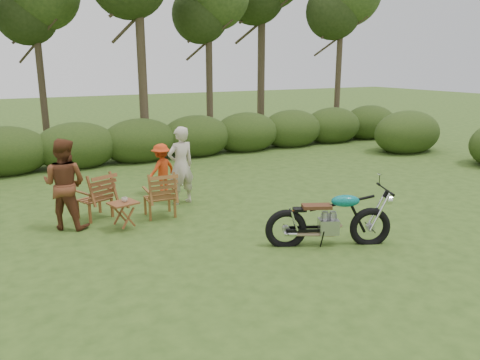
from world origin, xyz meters
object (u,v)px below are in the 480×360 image
adult_b (69,227)px  child (163,194)px  lawn_chair_right (160,216)px  motorcycle (327,244)px  side_table (124,216)px  adult_a (182,203)px  cup (125,200)px  lawn_chair_left (96,218)px

adult_b → child: size_ratio=1.41×
lawn_chair_right → motorcycle: bearing=129.9°
side_table → adult_b: bearing=147.4°
side_table → child: child is taller
adult_a → adult_b: adult_a is taller
adult_a → child: bearing=-91.3°
cup → adult_a: 2.00m
lawn_chair_left → lawn_chair_right: bearing=135.0°
motorcycle → adult_a: adult_a is taller
motorcycle → lawn_chair_left: (-3.37, 3.47, 0.00)m
cup → child: size_ratio=0.09×
adult_b → adult_a: bearing=-133.6°
adult_b → lawn_chair_left: bearing=-113.6°
lawn_chair_right → cup: size_ratio=8.42×
lawn_chair_right → child: bearing=-106.6°
cup → child: 2.54m
lawn_chair_right → adult_b: size_ratio=0.55×
lawn_chair_left → cup: bearing=90.9°
adult_a → child: (-0.14, 0.95, 0.00)m
cup → adult_b: 1.30m
motorcycle → side_table: size_ratio=3.90×
child → lawn_chair_left: bearing=6.6°
motorcycle → child: child is taller
adult_b → child: adult_b is taller
lawn_chair_right → child: size_ratio=0.77×
motorcycle → side_table: bearing=164.4°
motorcycle → adult_b: adult_b is taller
side_table → child: size_ratio=0.43×
lawn_chair_left → motorcycle: bearing=112.1°
lawn_chair_right → adult_b: adult_b is taller
lawn_chair_right → adult_b: (-1.83, 0.18, 0.00)m
adult_a → motorcycle: bearing=101.2°
side_table → lawn_chair_right: bearing=26.5°
motorcycle → side_table: 3.93m
lawn_chair_right → side_table: size_ratio=1.77×
lawn_chair_right → cup: 1.11m
cup → lawn_chair_left: bearing=113.0°
lawn_chair_left → cup: 1.18m
cup → adult_a: (1.58, 1.07, -0.59)m
motorcycle → lawn_chair_left: 4.84m
adult_b → motorcycle: bearing=177.8°
lawn_chair_right → lawn_chair_left: (-1.24, 0.52, 0.00)m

